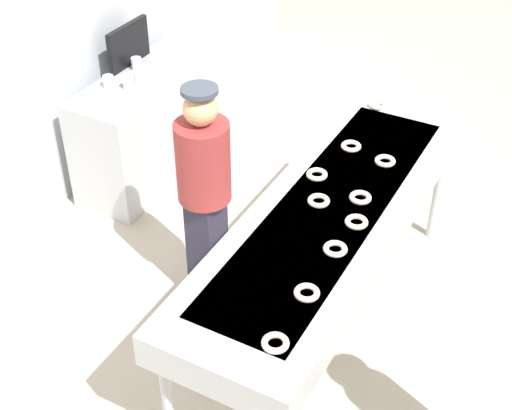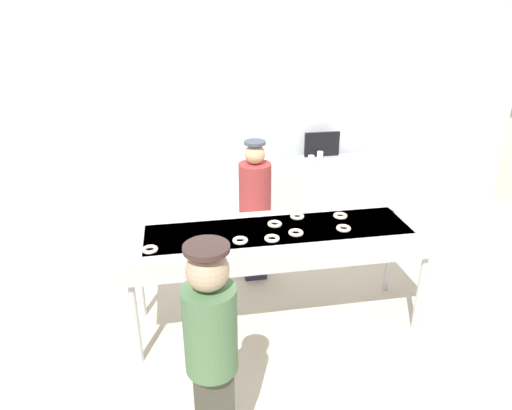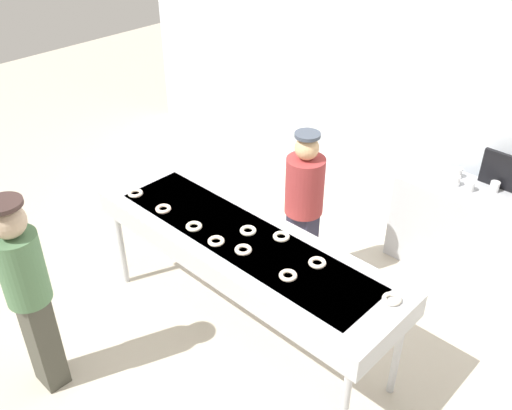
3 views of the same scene
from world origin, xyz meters
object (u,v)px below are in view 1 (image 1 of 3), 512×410
at_px(sugar_donut_7, 356,222).
at_px(worker_baker, 204,187).
at_px(sugar_donut_8, 360,198).
at_px(menu_display, 128,45).
at_px(sugar_donut_2, 317,175).
at_px(sugar_donut_6, 335,249).
at_px(paper_cup_2, 109,82).
at_px(sugar_donut_5, 307,293).
at_px(paper_cup_3, 129,83).
at_px(sugar_donut_4, 378,105).
at_px(paper_cup_0, 139,76).
at_px(paper_cup_1, 136,63).
at_px(sugar_donut_9, 275,343).
at_px(sugar_donut_3, 351,146).
at_px(sugar_donut_1, 319,201).
at_px(fryer_conveyor, 331,218).
at_px(sugar_donut_0, 385,161).
at_px(prep_counter, 158,119).

bearing_deg(sugar_donut_7, worker_baker, 88.18).
distance_m(sugar_donut_8, menu_display, 2.55).
bearing_deg(sugar_donut_2, sugar_donut_8, -106.69).
relative_size(sugar_donut_6, paper_cup_2, 1.35).
bearing_deg(sugar_donut_2, sugar_donut_5, -158.18).
distance_m(sugar_donut_8, paper_cup_3, 2.20).
height_order(sugar_donut_4, paper_cup_0, sugar_donut_4).
bearing_deg(sugar_donut_4, paper_cup_1, 94.73).
bearing_deg(sugar_donut_9, sugar_donut_3, 11.17).
xyz_separation_m(sugar_donut_1, sugar_donut_8, (0.14, -0.20, 0.00)).
bearing_deg(sugar_donut_9, sugar_donut_2, 16.74).
bearing_deg(sugar_donut_5, sugar_donut_7, -0.12).
bearing_deg(sugar_donut_6, fryer_conveyor, 25.93).
bearing_deg(sugar_donut_4, paper_cup_3, 104.40).
bearing_deg(sugar_donut_4, sugar_donut_0, -155.78).
relative_size(sugar_donut_4, prep_counter, 0.08).
bearing_deg(sugar_donut_5, sugar_donut_0, 3.27).
xyz_separation_m(sugar_donut_8, paper_cup_1, (0.92, 2.26, -0.06)).
xyz_separation_m(sugar_donut_6, sugar_donut_7, (0.27, -0.01, 0.00)).
bearing_deg(paper_cup_1, sugar_donut_8, -112.24).
xyz_separation_m(sugar_donut_6, paper_cup_2, (1.06, 2.31, -0.06)).
distance_m(sugar_donut_7, menu_display, 2.70).
bearing_deg(sugar_donut_7, paper_cup_2, 71.23).
xyz_separation_m(sugar_donut_3, sugar_donut_7, (-0.71, -0.33, 0.00)).
xyz_separation_m(sugar_donut_0, sugar_donut_8, (-0.43, -0.01, 0.00)).
distance_m(sugar_donut_1, sugar_donut_9, 1.11).
bearing_deg(sugar_donut_5, paper_cup_2, 58.44).
xyz_separation_m(sugar_donut_9, paper_cup_1, (2.15, 2.34, -0.06)).
bearing_deg(worker_baker, paper_cup_2, -125.63).
relative_size(sugar_donut_0, sugar_donut_5, 1.00).
height_order(sugar_donut_9, menu_display, menu_display).
height_order(sugar_donut_3, prep_counter, sugar_donut_3).
bearing_deg(sugar_donut_4, sugar_donut_2, 179.15).
distance_m(sugar_donut_6, paper_cup_1, 2.71).
distance_m(sugar_donut_8, paper_cup_2, 2.33).
relative_size(sugar_donut_6, worker_baker, 0.08).
distance_m(fryer_conveyor, sugar_donut_1, 0.14).
bearing_deg(sugar_donut_0, sugar_donut_3, 76.58).
distance_m(sugar_donut_5, menu_display, 3.04).
height_order(fryer_conveyor, worker_baker, worker_baker).
xyz_separation_m(sugar_donut_4, prep_counter, (-0.11, 1.84, -0.56)).
distance_m(sugar_donut_9, paper_cup_0, 2.95).
height_order(sugar_donut_0, sugar_donut_2, same).
distance_m(prep_counter, paper_cup_0, 0.54).
bearing_deg(sugar_donut_2, paper_cup_2, 76.35).
xyz_separation_m(fryer_conveyor, sugar_donut_5, (-0.73, -0.19, 0.11)).
relative_size(prep_counter, paper_cup_2, 17.32).
xyz_separation_m(sugar_donut_0, worker_baker, (-0.62, 0.93, -0.13)).
bearing_deg(paper_cup_0, sugar_donut_6, -119.95).
bearing_deg(sugar_donut_5, paper_cup_1, 52.48).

